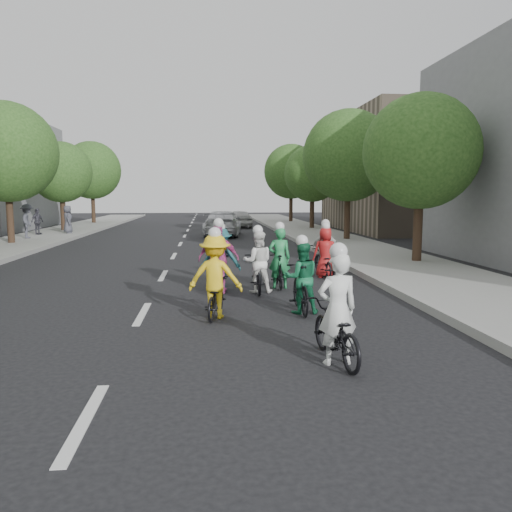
{
  "coord_description": "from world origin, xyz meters",
  "views": [
    {
      "loc": [
        1.37,
        -10.4,
        2.48
      ],
      "look_at": [
        2.55,
        1.57,
        1.0
      ],
      "focal_mm": 35.0,
      "sensor_mm": 36.0,
      "label": 1
    }
  ],
  "objects": [
    {
      "name": "bldg_se",
      "position": [
        16.0,
        24.0,
        4.0
      ],
      "size": [
        10.0,
        14.0,
        8.0
      ],
      "primitive_type": "cube",
      "color": "gray",
      "rests_on": "ground"
    },
    {
      "name": "tree_r_2",
      "position": [
        8.8,
        24.6,
        3.96
      ],
      "size": [
        4.0,
        4.0,
        5.97
      ],
      "color": "black",
      "rests_on": "ground"
    },
    {
      "name": "follow_car_trail",
      "position": [
        3.78,
        27.86,
        0.68
      ],
      "size": [
        2.09,
        4.14,
        1.35
      ],
      "primitive_type": "imported",
      "rotation": [
        0.0,
        0.0,
        3.27
      ],
      "color": "silver",
      "rests_on": "ground"
    },
    {
      "name": "ground",
      "position": [
        0.0,
        0.0,
        0.0
      ],
      "size": [
        120.0,
        120.0,
        0.0
      ],
      "primitive_type": "plane",
      "color": "black",
      "rests_on": "ground"
    },
    {
      "name": "sidewalk_right",
      "position": [
        8.0,
        10.0,
        0.07
      ],
      "size": [
        4.0,
        80.0,
        0.15
      ],
      "primitive_type": "cube",
      "color": "gray",
      "rests_on": "ground"
    },
    {
      "name": "curb_right",
      "position": [
        6.05,
        10.0,
        0.09
      ],
      "size": [
        0.18,
        80.0,
        0.18
      ],
      "primitive_type": "cube",
      "color": "#999993",
      "rests_on": "ground"
    },
    {
      "name": "cyclist_7",
      "position": [
        1.7,
        2.49,
        0.7
      ],
      "size": [
        1.1,
        1.53,
        1.79
      ],
      "rotation": [
        0.0,
        0.0,
        3.07
      ],
      "color": "black",
      "rests_on": "ground"
    },
    {
      "name": "tree_r_1",
      "position": [
        8.8,
        15.6,
        4.52
      ],
      "size": [
        4.8,
        4.8,
        6.93
      ],
      "color": "black",
      "rests_on": "ground"
    },
    {
      "name": "cyclist_5",
      "position": [
        3.27,
        2.67,
        0.61
      ],
      "size": [
        0.61,
        1.53,
        1.77
      ],
      "rotation": [
        0.0,
        0.0,
        3.1
      ],
      "color": "black",
      "rests_on": "ground"
    },
    {
      "name": "spectator_1",
      "position": [
        -8.59,
        20.09,
        0.92
      ],
      "size": [
        0.72,
        0.98,
        1.54
      ],
      "primitive_type": "imported",
      "rotation": [
        0.0,
        0.0,
        1.14
      ],
      "color": "#494854",
      "rests_on": "sidewalk_left"
    },
    {
      "name": "spectator_2",
      "position": [
        -7.11,
        21.05,
        0.99
      ],
      "size": [
        0.75,
        0.94,
        1.68
      ],
      "primitive_type": "imported",
      "rotation": [
        0.0,
        0.0,
        1.87
      ],
      "color": "#4A4B56",
      "rests_on": "sidewalk_left"
    },
    {
      "name": "cyclist_2",
      "position": [
        1.52,
        -0.44,
        0.7
      ],
      "size": [
        1.19,
        1.59,
        1.84
      ],
      "rotation": [
        0.0,
        0.0,
        2.95
      ],
      "color": "black",
      "rests_on": "ground"
    },
    {
      "name": "cyclist_0",
      "position": [
        3.25,
        -3.36,
        0.58
      ],
      "size": [
        0.82,
        1.78,
        1.8
      ],
      "rotation": [
        0.0,
        0.0,
        3.27
      ],
      "color": "black",
      "rests_on": "ground"
    },
    {
      "name": "follow_car_lead",
      "position": [
        2.31,
        19.94,
        0.76
      ],
      "size": [
        2.62,
        5.39,
        1.51
      ],
      "primitive_type": "imported",
      "rotation": [
        0.0,
        0.0,
        3.04
      ],
      "color": "silver",
      "rests_on": "ground"
    },
    {
      "name": "cyclist_1",
      "position": [
        3.33,
        -0.18,
        0.63
      ],
      "size": [
        0.74,
        1.74,
        1.66
      ],
      "rotation": [
        0.0,
        0.0,
        3.13
      ],
      "color": "black",
      "rests_on": "ground"
    },
    {
      "name": "curb_left",
      "position": [
        -6.05,
        10.0,
        0.09
      ],
      "size": [
        0.18,
        80.0,
        0.18
      ],
      "primitive_type": "cube",
      "color": "#999993",
      "rests_on": "ground"
    },
    {
      "name": "cyclist_8",
      "position": [
        5.01,
        4.75,
        0.59
      ],
      "size": [
        0.97,
        1.76,
        1.73
      ],
      "rotation": [
        0.0,
        0.0,
        3.27
      ],
      "color": "black",
      "rests_on": "ground"
    },
    {
      "name": "cyclist_3",
      "position": [
        1.65,
        2.14,
        0.7
      ],
      "size": [
        1.07,
        1.67,
        1.9
      ],
      "rotation": [
        0.0,
        0.0,
        3.03
      ],
      "color": "black",
      "rests_on": "ground"
    },
    {
      "name": "tree_l_3",
      "position": [
        -8.2,
        15.0,
        4.52
      ],
      "size": [
        4.8,
        4.8,
        6.93
      ],
      "color": "black",
      "rests_on": "ground"
    },
    {
      "name": "tree_r_3",
      "position": [
        8.8,
        33.6,
        4.52
      ],
      "size": [
        4.8,
        4.8,
        6.93
      ],
      "color": "black",
      "rests_on": "ground"
    },
    {
      "name": "cyclist_6",
      "position": [
        2.64,
        2.14,
        0.61
      ],
      "size": [
        0.79,
        1.77,
        1.72
      ],
      "rotation": [
        0.0,
        0.0,
        3.1
      ],
      "color": "black",
      "rests_on": "ground"
    },
    {
      "name": "spectator_0",
      "position": [
        -8.28,
        17.54,
        1.08
      ],
      "size": [
        0.88,
        1.3,
        1.86
      ],
      "primitive_type": "imported",
      "rotation": [
        0.0,
        0.0,
        1.74
      ],
      "color": "#4F505C",
      "rests_on": "sidewalk_left"
    },
    {
      "name": "tree_l_5",
      "position": [
        -8.2,
        33.0,
        4.52
      ],
      "size": [
        4.8,
        4.8,
        6.93
      ],
      "color": "black",
      "rests_on": "ground"
    },
    {
      "name": "tree_l_4",
      "position": [
        -8.2,
        24.0,
        3.96
      ],
      "size": [
        4.0,
        4.0,
        5.97
      ],
      "color": "black",
      "rests_on": "ground"
    },
    {
      "name": "cyclist_4",
      "position": [
        4.9,
        4.27,
        0.58
      ],
      "size": [
        0.75,
        1.6,
        1.67
      ],
      "rotation": [
        0.0,
        0.0,
        3.14
      ],
      "color": "black",
      "rests_on": "ground"
    },
    {
      "name": "tree_r_0",
      "position": [
        8.8,
        6.6,
        3.96
      ],
      "size": [
        4.0,
        4.0,
        5.97
      ],
      "color": "black",
      "rests_on": "ground"
    }
  ]
}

